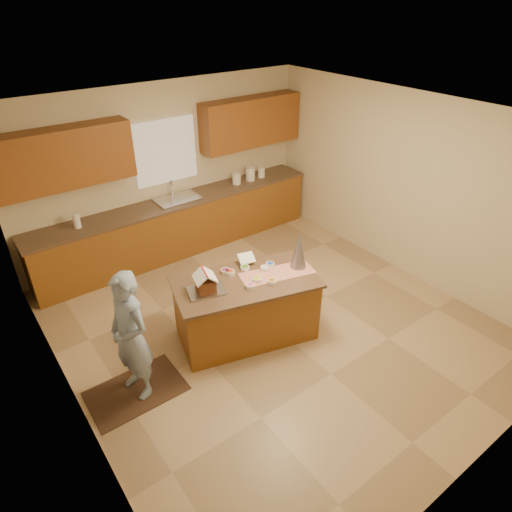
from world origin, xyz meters
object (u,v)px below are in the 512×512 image
boy (131,337)px  gingerbread_house (205,283)px  tinsel_tree (299,249)px  island_base (246,309)px

boy → gingerbread_house: size_ratio=4.82×
tinsel_tree → gingerbread_house: (-1.20, 0.24, -0.13)m
boy → gingerbread_house: 1.02m
island_base → gingerbread_house: bearing=-174.8°
tinsel_tree → boy: bearing=177.3°
gingerbread_house → boy: bearing=-172.3°
island_base → boy: (-1.49, -0.04, 0.37)m
island_base → gingerbread_house: gingerbread_house is taller
boy → tinsel_tree: bearing=74.0°
island_base → boy: size_ratio=1.09×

